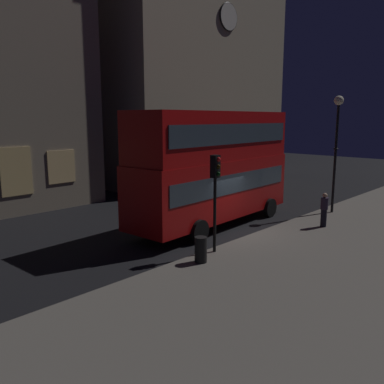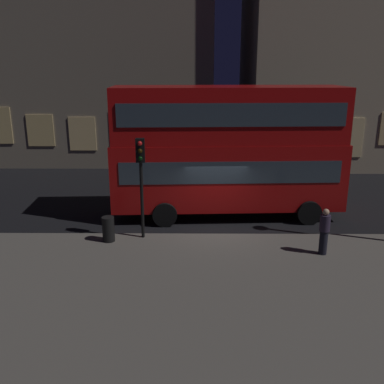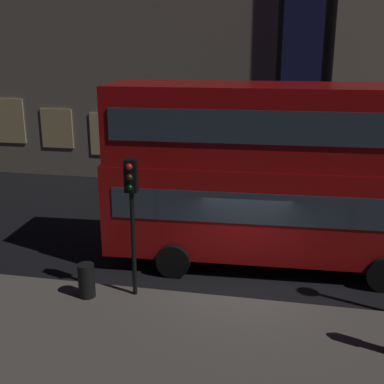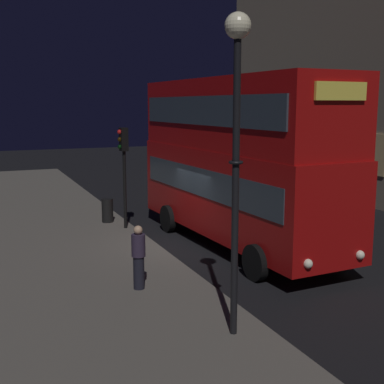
{
  "view_description": "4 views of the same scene",
  "coord_description": "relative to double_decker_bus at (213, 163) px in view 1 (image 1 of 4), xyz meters",
  "views": [
    {
      "loc": [
        -14.26,
        -10.64,
        5.21
      ],
      "look_at": [
        -1.65,
        1.15,
        2.03
      ],
      "focal_mm": 37.64,
      "sensor_mm": 36.0,
      "label": 1
    },
    {
      "loc": [
        -0.84,
        -16.13,
        6.35
      ],
      "look_at": [
        -0.98,
        0.93,
        1.29
      ],
      "focal_mm": 40.23,
      "sensor_mm": 36.0,
      "label": 2
    },
    {
      "loc": [
        1.12,
        -12.82,
        6.74
      ],
      "look_at": [
        -1.69,
        1.16,
        2.4
      ],
      "focal_mm": 47.1,
      "sensor_mm": 36.0,
      "label": 3
    },
    {
      "loc": [
        15.28,
        -6.13,
        4.69
      ],
      "look_at": [
        -0.71,
        0.71,
        1.7
      ],
      "focal_mm": 47.67,
      "sensor_mm": 36.0,
      "label": 4
    }
  ],
  "objects": [
    {
      "name": "double_decker_bus",
      "position": [
        0.0,
        0.0,
        0.0
      ],
      "size": [
        9.89,
        3.26,
        5.51
      ],
      "rotation": [
        0.0,
        0.0,
        0.05
      ],
      "color": "#9E0C0C",
      "rests_on": "ground"
    },
    {
      "name": "street_lamp",
      "position": [
        6.19,
        -3.34,
        1.53
      ],
      "size": [
        0.5,
        0.5,
        6.24
      ],
      "color": "black",
      "rests_on": "sidewalk_slab"
    },
    {
      "name": "litter_bin",
      "position": [
        -4.53,
        -3.28,
        -2.48
      ],
      "size": [
        0.45,
        0.45,
        0.93
      ],
      "primitive_type": "cylinder",
      "color": "black",
      "rests_on": "sidewalk_slab"
    },
    {
      "name": "ground_plane",
      "position": [
        -0.51,
        -1.79,
        -3.06
      ],
      "size": [
        80.0,
        80.0,
        0.0
      ],
      "primitive_type": "plane",
      "color": "black"
    },
    {
      "name": "building_plain_facade",
      "position": [
        10.34,
        12.29,
        6.92
      ],
      "size": [
        16.46,
        9.91,
        19.96
      ],
      "color": "tan",
      "rests_on": "ground"
    },
    {
      "name": "pedestrian",
      "position": [
        3.01,
        -4.34,
        -2.11
      ],
      "size": [
        0.35,
        0.35,
        1.63
      ],
      "rotation": [
        0.0,
        0.0,
        3.84
      ],
      "color": "black",
      "rests_on": "sidewalk_slab"
    },
    {
      "name": "traffic_light_near_kerb",
      "position": [
        -3.31,
        -2.91,
        -0.25
      ],
      "size": [
        0.34,
        0.37,
        3.74
      ],
      "rotation": [
        0.0,
        0.0,
        0.06
      ],
      "color": "black",
      "rests_on": "sidewalk_slab"
    },
    {
      "name": "sidewalk_slab",
      "position": [
        -0.51,
        -6.82,
        -3.0
      ],
      "size": [
        44.0,
        8.58,
        0.12
      ],
      "primitive_type": "cube",
      "color": "#5B564F",
      "rests_on": "ground"
    }
  ]
}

